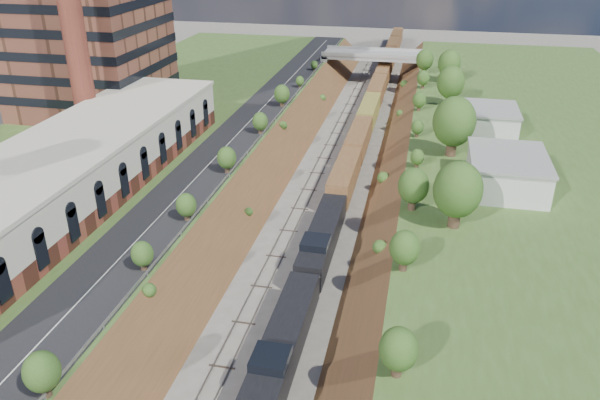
# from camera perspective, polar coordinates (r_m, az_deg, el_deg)

# --- Properties ---
(platform_left) EXTENTS (44.00, 180.00, 5.00)m
(platform_left) POSITION_cam_1_polar(r_m,az_deg,el_deg) (96.84, -16.72, 4.67)
(platform_left) COLOR #3F5824
(platform_left) RESTS_ON ground
(platform_right) EXTENTS (44.00, 180.00, 5.00)m
(platform_right) POSITION_cam_1_polar(r_m,az_deg,el_deg) (87.87, 24.71, 1.19)
(platform_right) COLOR #3F5824
(platform_right) RESTS_ON ground
(embankment_left) EXTENTS (10.00, 180.00, 10.00)m
(embankment_left) POSITION_cam_1_polar(r_m,az_deg,el_deg) (89.60, -4.01, 2.31)
(embankment_left) COLOR brown
(embankment_left) RESTS_ON ground
(embankment_right) EXTENTS (10.00, 180.00, 10.00)m
(embankment_right) POSITION_cam_1_polar(r_m,az_deg,el_deg) (86.46, 10.15, 1.06)
(embankment_right) COLOR brown
(embankment_right) RESTS_ON ground
(rail_left_track) EXTENTS (1.58, 180.00, 0.18)m
(rail_left_track) POSITION_cam_1_polar(r_m,az_deg,el_deg) (87.73, 1.27, 1.91)
(rail_left_track) COLOR gray
(rail_left_track) RESTS_ON ground
(rail_right_track) EXTENTS (1.58, 180.00, 0.18)m
(rail_right_track) POSITION_cam_1_polar(r_m,az_deg,el_deg) (86.99, 4.63, 1.61)
(rail_right_track) COLOR gray
(rail_right_track) RESTS_ON ground
(road) EXTENTS (8.00, 180.00, 0.10)m
(road) POSITION_cam_1_polar(r_m,az_deg,el_deg) (89.04, -6.91, 5.53)
(road) COLOR black
(road) RESTS_ON platform_left
(guardrail) EXTENTS (0.10, 171.00, 0.70)m
(guardrail) POSITION_cam_1_polar(r_m,az_deg,el_deg) (87.49, -4.41, 5.62)
(guardrail) COLOR #99999E
(guardrail) RESTS_ON platform_left
(commercial_building) EXTENTS (14.30, 62.30, 7.00)m
(commercial_building) POSITION_cam_1_polar(r_m,az_deg,el_deg) (74.85, -21.62, 2.71)
(commercial_building) COLOR brown
(commercial_building) RESTS_ON platform_left
(smokestack) EXTENTS (3.20, 3.20, 40.00)m
(smokestack) POSITION_cam_1_polar(r_m,az_deg,el_deg) (89.84, -21.58, 17.33)
(smokestack) COLOR brown
(smokestack) RESTS_ON platform_left
(overpass) EXTENTS (24.50, 8.30, 7.40)m
(overpass) POSITION_cam_1_polar(r_m,az_deg,el_deg) (144.68, 7.20, 13.29)
(overpass) COLOR gray
(overpass) RESTS_ON ground
(white_building_near) EXTENTS (9.00, 12.00, 4.00)m
(white_building_near) POSITION_cam_1_polar(r_m,az_deg,el_deg) (77.13, 19.52, 2.50)
(white_building_near) COLOR silver
(white_building_near) RESTS_ON platform_right
(white_building_far) EXTENTS (8.00, 10.00, 3.60)m
(white_building_far) POSITION_cam_1_polar(r_m,az_deg,el_deg) (97.73, 17.99, 7.37)
(white_building_far) COLOR silver
(white_building_far) RESTS_ON platform_right
(tree_right_large) EXTENTS (5.25, 5.25, 7.61)m
(tree_right_large) POSITION_cam_1_polar(r_m,az_deg,el_deg) (64.52, 15.14, 0.93)
(tree_right_large) COLOR #473323
(tree_right_large) RESTS_ON platform_right
(tree_left_crest) EXTENTS (2.45, 2.45, 3.55)m
(tree_left_crest) POSITION_cam_1_polar(r_m,az_deg,el_deg) (53.93, -16.90, -7.33)
(tree_left_crest) COLOR #473323
(tree_left_crest) RESTS_ON platform_left
(freight_train) EXTENTS (2.97, 183.51, 4.55)m
(freight_train) POSITION_cam_1_polar(r_m,az_deg,el_deg) (111.86, 6.69, 8.42)
(freight_train) COLOR black
(freight_train) RESTS_ON ground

